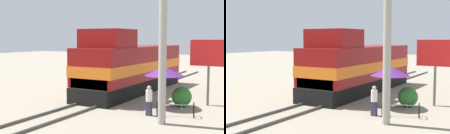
{
  "view_description": "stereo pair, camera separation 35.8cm",
  "coord_description": "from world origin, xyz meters",
  "views": [
    {
      "loc": [
        10.46,
        -16.38,
        4.0
      ],
      "look_at": [
        1.2,
        -0.53,
        2.33
      ],
      "focal_mm": 50.0,
      "sensor_mm": 36.0,
      "label": 1
    },
    {
      "loc": [
        10.77,
        -16.19,
        4.0
      ],
      "look_at": [
        1.2,
        -0.53,
        2.33
      ],
      "focal_mm": 50.0,
      "sensor_mm": 36.0,
      "label": 2
    }
  ],
  "objects": [
    {
      "name": "ground_plane",
      "position": [
        0.0,
        0.0,
        0.0
      ],
      "size": [
        120.0,
        120.0,
        0.0
      ],
      "primitive_type": "plane",
      "color": "gray"
    },
    {
      "name": "rail_near",
      "position": [
        -0.72,
        0.0,
        0.07
      ],
      "size": [
        0.08,
        41.04,
        0.15
      ],
      "primitive_type": "cube",
      "color": "#4C4742",
      "rests_on": "ground_plane"
    },
    {
      "name": "rail_far",
      "position": [
        0.72,
        0.0,
        0.07
      ],
      "size": [
        0.08,
        41.04,
        0.15
      ],
      "primitive_type": "cube",
      "color": "#4C4742",
      "rests_on": "ground_plane"
    },
    {
      "name": "locomotive",
      "position": [
        0.0,
        4.36,
        1.89
      ],
      "size": [
        3.16,
        12.59,
        4.61
      ],
      "color": "black",
      "rests_on": "ground_plane"
    },
    {
      "name": "utility_pole",
      "position": [
        5.23,
        -2.79,
        5.56
      ],
      "size": [
        1.8,
        0.37,
        10.98
      ],
      "color": "#9E998E",
      "rests_on": "ground_plane"
    },
    {
      "name": "vendor_umbrella",
      "position": [
        4.07,
        0.52,
        2.13
      ],
      "size": [
        2.26,
        2.26,
        2.39
      ],
      "color": "#4C4C4C",
      "rests_on": "ground_plane"
    },
    {
      "name": "billboard_sign",
      "position": [
        6.13,
        2.42,
        2.94
      ],
      "size": [
        2.25,
        0.12,
        3.94
      ],
      "color": "#595959",
      "rests_on": "ground_plane"
    },
    {
      "name": "shrub_cluster",
      "position": [
        4.85,
        1.36,
        0.59
      ],
      "size": [
        1.18,
        1.18,
        1.18
      ],
      "primitive_type": "sphere",
      "color": "#2D722D",
      "rests_on": "ground_plane"
    },
    {
      "name": "person_bystander",
      "position": [
        4.07,
        -1.64,
        0.84
      ],
      "size": [
        0.34,
        0.34,
        1.57
      ],
      "color": "#2D3347",
      "rests_on": "ground_plane"
    },
    {
      "name": "bicycle",
      "position": [
        5.31,
        -1.08,
        0.39
      ],
      "size": [
        2.03,
        1.32,
        0.76
      ],
      "rotation": [
        0.0,
        0.0,
        1.89
      ],
      "color": "black",
      "rests_on": "ground_plane"
    }
  ]
}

